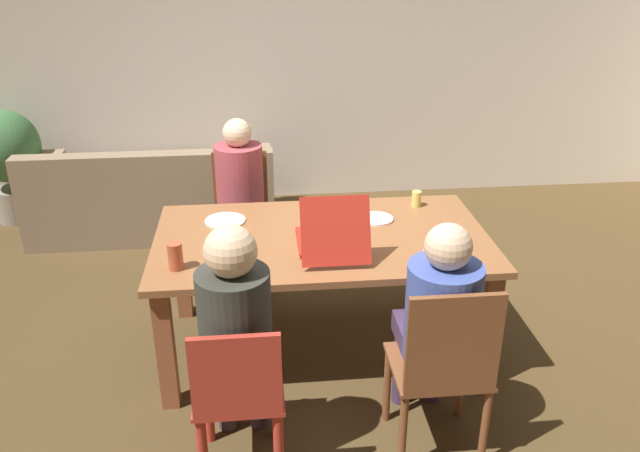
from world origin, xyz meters
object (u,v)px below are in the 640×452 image
chair_2 (239,398)px  potted_plant (7,155)px  dining_table (322,252)px  plate_2 (225,221)px  person_2 (236,328)px  pizza_box_0 (331,239)px  plate_1 (376,219)px  plate_0 (443,253)px  drinking_glass_0 (175,256)px  chair_0 (444,365)px  person_0 (438,315)px  chair_1 (241,208)px  drinking_glass_1 (416,199)px  person_1 (240,190)px  couch (155,199)px

chair_2 → potted_plant: (-2.02, 3.25, 0.14)m
dining_table → plate_2: size_ratio=7.84×
person_2 → pizza_box_0: (0.52, 0.75, 0.06)m
potted_plant → plate_1: bearing=-35.5°
plate_1 → potted_plant: 3.51m
person_2 → potted_plant: size_ratio=1.28×
plate_0 → drinking_glass_0: bearing=-179.6°
person_2 → chair_2: bearing=-90.0°
pizza_box_0 → plate_1: pizza_box_0 is taller
plate_1 → chair_0: bearing=-84.6°
person_0 → dining_table: bearing=119.4°
chair_2 → plate_0: size_ratio=4.02×
chair_0 → pizza_box_0: 0.98m
pizza_box_0 → drinking_glass_0: bearing=-168.1°
chair_2 → chair_1: bearing=90.0°
plate_1 → potted_plant: size_ratio=0.21×
chair_2 → person_2: size_ratio=0.69×
person_0 → person_2: bearing=-175.8°
drinking_glass_1 → potted_plant: bearing=149.5°
plate_0 → drinking_glass_0: (-1.43, -0.01, 0.06)m
plate_0 → plate_1: 0.58m
chair_0 → chair_2: 0.95m
dining_table → drinking_glass_0: drinking_glass_0 is taller
chair_0 → person_1: bearing=116.9°
chair_1 → plate_0: bearing=-50.1°
plate_2 → drinking_glass_1: 1.22m
person_0 → potted_plant: bearing=134.1°
person_1 → plate_2: person_1 is taller
plate_0 → couch: (-1.87, 2.21, -0.49)m
person_1 → person_2: person_2 is taller
person_2 → drinking_glass_1: (1.13, 1.27, 0.06)m
plate_1 → plate_2: bearing=176.0°
chair_2 → plate_2: bearing=93.6°
dining_table → plate_1: (0.35, 0.20, 0.11)m
pizza_box_0 → couch: bearing=121.8°
chair_1 → person_1: size_ratio=0.76×
person_0 → person_2: person_2 is taller
chair_1 → chair_2: (0.00, -2.04, -0.07)m
person_0 → potted_plant: size_ratio=1.21×
chair_2 → couch: chair_2 is taller
person_1 → couch: size_ratio=0.60×
drinking_glass_0 → chair_0: bearing=-27.5°
chair_2 → pizza_box_0: (0.52, 0.87, 0.35)m
plate_2 → drinking_glass_0: drinking_glass_0 is taller
chair_0 → drinking_glass_0: 1.45m
chair_1 → potted_plant: size_ratio=0.94×
pizza_box_0 → person_0: bearing=-57.6°
chair_2 → drinking_glass_1: size_ratio=8.62×
dining_table → chair_2: chair_2 is taller
couch → person_2: bearing=-74.9°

